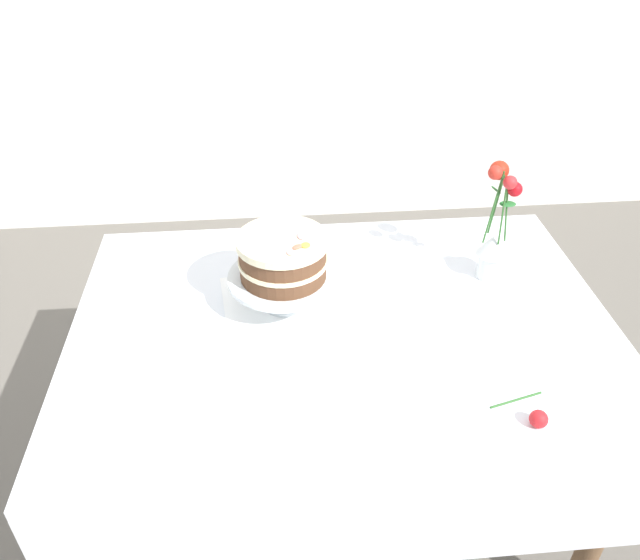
{
  "coord_description": "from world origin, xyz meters",
  "views": [
    {
      "loc": [
        -0.17,
        -1.25,
        1.78
      ],
      "look_at": [
        -0.06,
        0.02,
        0.86
      ],
      "focal_mm": 35.35,
      "sensor_mm": 36.0,
      "label": 1
    }
  ],
  "objects_px": {
    "cake_stand": "(284,281)",
    "dining_table": "(344,355)",
    "flower_vase": "(495,235)",
    "fallen_rose": "(537,418)",
    "layer_cake": "(283,257)"
  },
  "relations": [
    {
      "from": "layer_cake",
      "to": "dining_table",
      "type": "bearing_deg",
      "value": -36.12
    },
    {
      "from": "flower_vase",
      "to": "dining_table",
      "type": "bearing_deg",
      "value": -155.58
    },
    {
      "from": "cake_stand",
      "to": "flower_vase",
      "type": "height_order",
      "value": "flower_vase"
    },
    {
      "from": "layer_cake",
      "to": "flower_vase",
      "type": "xyz_separation_m",
      "value": [
        0.58,
        0.09,
        -0.02
      ]
    },
    {
      "from": "cake_stand",
      "to": "fallen_rose",
      "type": "xyz_separation_m",
      "value": [
        0.52,
        -0.46,
        -0.06
      ]
    },
    {
      "from": "cake_stand",
      "to": "flower_vase",
      "type": "xyz_separation_m",
      "value": [
        0.58,
        0.09,
        0.05
      ]
    },
    {
      "from": "dining_table",
      "to": "flower_vase",
      "type": "xyz_separation_m",
      "value": [
        0.43,
        0.2,
        0.23
      ]
    },
    {
      "from": "flower_vase",
      "to": "fallen_rose",
      "type": "relative_size",
      "value": 2.69
    },
    {
      "from": "dining_table",
      "to": "cake_stand",
      "type": "bearing_deg",
      "value": 143.87
    },
    {
      "from": "cake_stand",
      "to": "dining_table",
      "type": "bearing_deg",
      "value": -36.13
    },
    {
      "from": "layer_cake",
      "to": "fallen_rose",
      "type": "bearing_deg",
      "value": -41.73
    },
    {
      "from": "cake_stand",
      "to": "fallen_rose",
      "type": "distance_m",
      "value": 0.7
    },
    {
      "from": "cake_stand",
      "to": "flower_vase",
      "type": "relative_size",
      "value": 0.83
    },
    {
      "from": "flower_vase",
      "to": "fallen_rose",
      "type": "height_order",
      "value": "flower_vase"
    },
    {
      "from": "flower_vase",
      "to": "layer_cake",
      "type": "bearing_deg",
      "value": -171.41
    }
  ]
}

